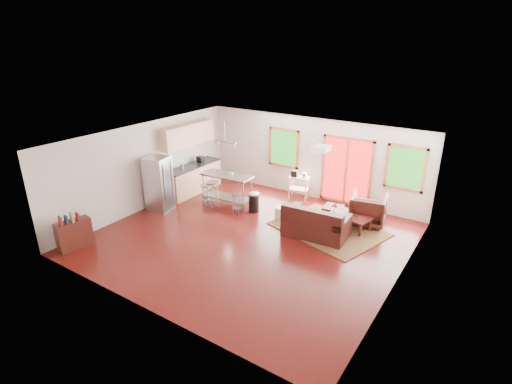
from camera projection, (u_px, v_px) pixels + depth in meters
The scene contains 29 objects.
floor at pixel (250, 238), 10.46m from camera, with size 7.50×7.00×0.02m, color #3B0A09.
ceiling at pixel (249, 141), 9.49m from camera, with size 7.50×7.00×0.02m, color silver.
back_wall at pixel (312, 158), 12.69m from camera, with size 7.50×0.02×2.60m, color beige.
left_wall at pixel (146, 166), 11.90m from camera, with size 0.02×7.00×2.60m, color beige.
right_wall at pixel (403, 230), 8.05m from camera, with size 0.02×7.00×2.60m, color beige.
front_wall at pixel (141, 251), 7.25m from camera, with size 7.50×0.02×2.60m, color beige.
window_left at pixel (284, 148), 13.10m from camera, with size 1.10×0.05×1.30m.
french_doors at pixel (346, 171), 12.11m from camera, with size 1.60×0.05×2.10m.
window_right at pixel (405, 168), 11.10m from camera, with size 1.10×0.05×1.30m.
rug at pixel (329, 229), 10.92m from camera, with size 2.75×2.12×0.03m, color #4A6337.
loveseat at pixel (316, 224), 10.43m from camera, with size 1.69×1.03×0.88m.
coffee_table at pixel (351, 217), 10.82m from camera, with size 1.16×0.85×0.42m.
armchair at pixel (368, 208), 11.08m from camera, with size 0.93×0.87×0.96m, color black.
ottoman at pixel (333, 212), 11.54m from camera, with size 0.54×0.54×0.36m, color black.
pouf at pixel (282, 212), 11.54m from camera, with size 0.40×0.40×0.35m, color silver.
vase at pixel (334, 211), 10.79m from camera, with size 0.23×0.23×0.33m.
book at pixel (358, 213), 10.57m from camera, with size 0.23×0.03×0.31m, color maroon.
cabinets at pixel (192, 165), 13.22m from camera, with size 0.64×2.24×2.30m.
refrigerator at pixel (159, 183), 11.93m from camera, with size 0.76×0.75×1.64m.
island at pixel (227, 184), 12.22m from camera, with size 1.63×0.75×1.00m.
cup at pixel (232, 174), 12.16m from camera, with size 0.13×0.10×0.13m, color silver.
bar_stool_a at pixel (206, 190), 12.27m from camera, with size 0.40×0.40×0.68m.
bar_stool_b at pixel (212, 188), 12.16m from camera, with size 0.48×0.48×0.80m.
bar_stool_c at pixel (237, 199), 11.71m from camera, with size 0.37×0.37×0.64m.
trash_can at pixel (254, 202), 11.92m from camera, with size 0.42×0.42×0.59m.
kitchen_cart at pixel (298, 180), 12.67m from camera, with size 0.70×0.53×0.96m.
bookshelf at pixel (74, 234), 9.86m from camera, with size 0.47×0.87×0.97m.
ceiling_flush at pixel (321, 148), 9.16m from camera, with size 0.35×0.35×0.12m, color white.
pendant_light at pixel (225, 145), 11.89m from camera, with size 0.80×0.18×0.79m.
Camera 1 is at (5.25, -7.64, 4.98)m, focal length 28.00 mm.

